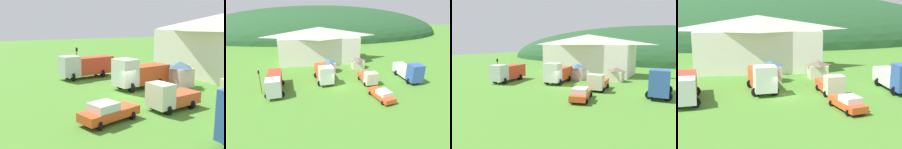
# 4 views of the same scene
# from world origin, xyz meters

# --- Properties ---
(ground_plane) EXTENTS (200.00, 200.00, 0.00)m
(ground_plane) POSITION_xyz_m (0.00, 0.00, 0.00)
(ground_plane) COLOR #4C842D
(forested_hill_backdrop) EXTENTS (123.81, 60.00, 27.75)m
(forested_hill_backdrop) POSITION_xyz_m (0.00, 64.59, 0.00)
(forested_hill_backdrop) COLOR #234C28
(forested_hill_backdrop) RESTS_ON ground
(depot_building) EXTENTS (21.07, 8.74, 8.87)m
(depot_building) POSITION_xyz_m (-2.45, 16.10, 4.57)
(depot_building) COLOR white
(depot_building) RESTS_ON ground
(play_shed_cream) EXTENTS (2.88, 2.47, 2.55)m
(play_shed_cream) POSITION_xyz_m (5.98, 9.20, 1.31)
(play_shed_cream) COLOR beige
(play_shed_cream) RESTS_ON ground
(play_shed_pink) EXTENTS (2.84, 2.45, 3.05)m
(play_shed_pink) POSITION_xyz_m (-0.92, 7.62, 1.57)
(play_shed_pink) COLOR beige
(play_shed_pink) RESTS_ON ground
(tow_truck_silver) EXTENTS (3.67, 7.99, 3.25)m
(tow_truck_silver) POSITION_xyz_m (-11.08, -0.58, 1.77)
(tow_truck_silver) COLOR silver
(tow_truck_silver) RESTS_ON ground
(heavy_rig_white) EXTENTS (3.88, 7.26, 3.63)m
(heavy_rig_white) POSITION_xyz_m (-2.44, 2.61, 1.80)
(heavy_rig_white) COLOR white
(heavy_rig_white) RESTS_ON ground
(light_truck_cream) EXTENTS (3.01, 5.13, 2.54)m
(light_truck_cream) POSITION_xyz_m (5.75, 0.45, 1.21)
(light_truck_cream) COLOR beige
(light_truck_cream) RESTS_ON ground
(box_truck_blue) EXTENTS (3.31, 7.67, 3.75)m
(box_truck_blue) POSITION_xyz_m (14.13, 0.96, 1.77)
(box_truck_blue) COLOR #3356AD
(box_truck_blue) RESTS_ON ground
(service_pickup_orange) EXTENTS (3.13, 5.36, 1.66)m
(service_pickup_orange) POSITION_xyz_m (5.97, -5.82, 0.83)
(service_pickup_orange) COLOR #E94E23
(service_pickup_orange) RESTS_ON ground
(traffic_light_west) EXTENTS (0.20, 0.32, 4.10)m
(traffic_light_west) POSITION_xyz_m (-13.23, -0.97, 2.52)
(traffic_light_west) COLOR #4C4C51
(traffic_light_west) RESTS_ON ground
(traffic_cone_near_pickup) EXTENTS (0.36, 0.36, 0.59)m
(traffic_cone_near_pickup) POSITION_xyz_m (0.06, 0.63, 0.00)
(traffic_cone_near_pickup) COLOR orange
(traffic_cone_near_pickup) RESTS_ON ground
(traffic_cone_mid_row) EXTENTS (0.36, 0.36, 0.55)m
(traffic_cone_mid_row) POSITION_xyz_m (3.52, 4.69, 0.00)
(traffic_cone_mid_row) COLOR orange
(traffic_cone_mid_row) RESTS_ON ground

